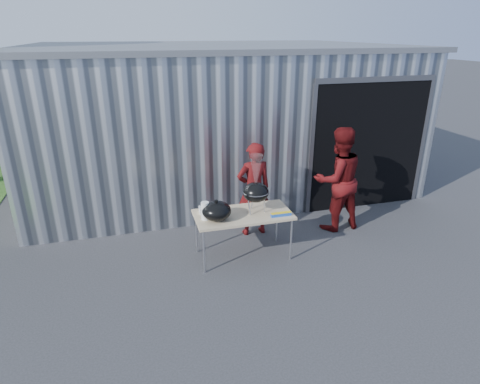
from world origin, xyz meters
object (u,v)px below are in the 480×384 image
object	(u,v)px
person_cook	(254,189)
person_bystander	(338,179)
folding_table	(243,216)
kettle_grill	(256,187)

from	to	relation	value
person_cook	person_bystander	bearing A→B (deg)	169.33
person_bystander	folding_table	bearing A→B (deg)	11.62
folding_table	kettle_grill	size ratio (longest dim) A/B	1.61
kettle_grill	folding_table	bearing A→B (deg)	-178.61
folding_table	person_cook	bearing A→B (deg)	61.01
folding_table	person_bystander	xyz separation A→B (m)	(1.90, 0.53, 0.23)
person_cook	kettle_grill	bearing A→B (deg)	71.23
folding_table	kettle_grill	xyz separation A→B (m)	(0.20, 0.00, 0.46)
folding_table	kettle_grill	bearing A→B (deg)	1.39
person_cook	person_bystander	distance (m)	1.51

